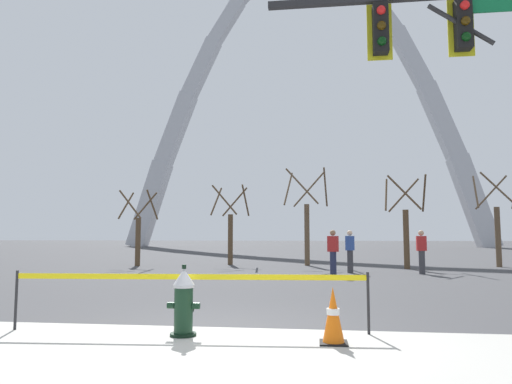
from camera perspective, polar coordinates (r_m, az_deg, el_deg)
ground_plane at (r=7.05m, az=-4.16°, el=-16.73°), size 240.00×240.00×0.00m
fire_hydrant at (r=6.80m, az=-8.78°, el=-13.11°), size 0.46×0.48×0.99m
caution_tape_barrier at (r=7.03m, az=-8.24°, el=-11.71°), size 5.20×0.38×0.88m
traffic_cone_by_hydrant at (r=6.35m, az=9.37°, el=-14.65°), size 0.36×0.36×0.73m
traffic_signal_gantry at (r=9.09m, az=25.72°, el=12.33°), size 5.02×0.44×6.00m
monument_arch at (r=60.00m, az=5.83°, el=9.63°), size 45.17×2.21×38.29m
tree_far_left at (r=22.44m, az=-14.15°, el=-4.78°), size 1.61×1.62×3.47m
tree_left_mid at (r=22.69m, az=-3.14°, el=-4.57°), size 1.76×1.77×3.80m
tree_center_left at (r=22.24m, az=6.19°, el=-3.72°), size 2.07×2.08×4.51m
tree_center_right at (r=20.83m, az=17.76°, el=-4.13°), size 1.81×1.82×3.91m
tree_right_mid at (r=23.67m, az=27.28°, el=-3.58°), size 1.94×1.95×4.21m
pedestrian_walking_left at (r=16.48m, az=9.35°, el=-7.26°), size 0.39×0.34×1.59m
pedestrian_standing_center at (r=18.08m, az=11.36°, el=-7.05°), size 0.36×0.39×1.59m
pedestrian_walking_right at (r=18.26m, az=19.50°, el=-6.83°), size 0.34×0.22×1.59m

